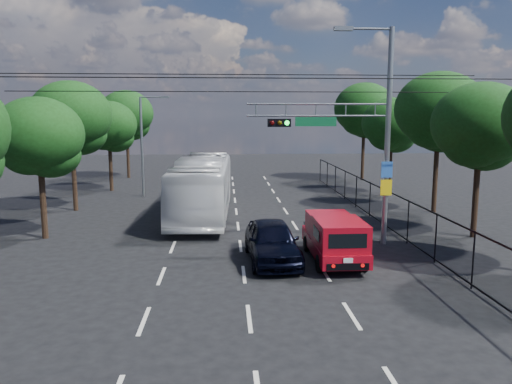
{
  "coord_description": "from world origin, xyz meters",
  "views": [
    {
      "loc": [
        -0.65,
        -13.61,
        5.81
      ],
      "look_at": [
        0.55,
        5.66,
        2.8
      ],
      "focal_mm": 35.0,
      "sensor_mm": 36.0,
      "label": 1
    }
  ],
  "objects": [
    {
      "name": "utility_wires",
      "position": [
        0.0,
        8.83,
        7.23
      ],
      "size": [
        22.0,
        5.04,
        0.74
      ],
      "color": "black",
      "rests_on": "ground"
    },
    {
      "name": "streetlight_left",
      "position": [
        -6.33,
        22.0,
        3.94
      ],
      "size": [
        2.09,
        0.22,
        7.08
      ],
      "color": "slate",
      "rests_on": "ground"
    },
    {
      "name": "tree_right_b",
      "position": [
        11.22,
        9.02,
        5.06
      ],
      "size": [
        4.5,
        4.5,
        7.31
      ],
      "color": "black",
      "rests_on": "ground"
    },
    {
      "name": "white_van",
      "position": [
        -3.0,
        16.02,
        0.65
      ],
      "size": [
        1.4,
        3.97,
        1.31
      ],
      "primitive_type": "imported",
      "rotation": [
        0.0,
        0.0,
        0.0
      ],
      "color": "silver",
      "rests_on": "ground"
    },
    {
      "name": "signal_mast",
      "position": [
        5.28,
        7.99,
        5.24
      ],
      "size": [
        6.43,
        0.39,
        9.5
      ],
      "color": "slate",
      "rests_on": "ground"
    },
    {
      "name": "tree_left_b",
      "position": [
        -9.18,
        10.02,
        4.58
      ],
      "size": [
        4.08,
        4.08,
        6.63
      ],
      "color": "black",
      "rests_on": "ground"
    },
    {
      "name": "tree_right_e",
      "position": [
        11.62,
        30.02,
        5.94
      ],
      "size": [
        5.28,
        5.28,
        8.58
      ],
      "color": "black",
      "rests_on": "ground"
    },
    {
      "name": "tree_left_e",
      "position": [
        -9.58,
        33.02,
        5.53
      ],
      "size": [
        4.92,
        4.92,
        7.99
      ],
      "color": "black",
      "rests_on": "ground"
    },
    {
      "name": "tree_right_d",
      "position": [
        11.42,
        22.02,
        4.85
      ],
      "size": [
        4.32,
        4.32,
        7.02
      ],
      "color": "black",
      "rests_on": "ground"
    },
    {
      "name": "red_pickup",
      "position": [
        3.65,
        5.45,
        0.99
      ],
      "size": [
        1.87,
        5.01,
        1.86
      ],
      "color": "black",
      "rests_on": "ground"
    },
    {
      "name": "white_bus",
      "position": [
        -1.95,
        14.92,
        1.71
      ],
      "size": [
        3.32,
        12.35,
        3.41
      ],
      "primitive_type": "imported",
      "rotation": [
        0.0,
        0.0,
        -0.04
      ],
      "color": "silver",
      "rests_on": "ground"
    },
    {
      "name": "lane_markings",
      "position": [
        -0.0,
        14.0,
        0.01
      ],
      "size": [
        6.12,
        38.0,
        0.01
      ],
      "color": "beige",
      "rests_on": "ground"
    },
    {
      "name": "ground",
      "position": [
        0.0,
        0.0,
        0.0
      ],
      "size": [
        120.0,
        120.0,
        0.0
      ],
      "primitive_type": "plane",
      "color": "black",
      "rests_on": "ground"
    },
    {
      "name": "tree_left_c",
      "position": [
        -9.78,
        17.02,
        5.4
      ],
      "size": [
        4.8,
        4.8,
        7.8
      ],
      "color": "black",
      "rests_on": "ground"
    },
    {
      "name": "navy_hatchback",
      "position": [
        1.19,
        5.6,
        0.82
      ],
      "size": [
        2.18,
        4.93,
        1.65
      ],
      "primitive_type": "imported",
      "rotation": [
        0.0,
        0.0,
        0.05
      ],
      "color": "black",
      "rests_on": "ground"
    },
    {
      "name": "tree_right_c",
      "position": [
        11.82,
        15.02,
        5.73
      ],
      "size": [
        5.1,
        5.1,
        8.29
      ],
      "color": "black",
      "rests_on": "ground"
    },
    {
      "name": "fence_right",
      "position": [
        7.6,
        12.17,
        1.03
      ],
      "size": [
        0.06,
        34.03,
        2.0
      ],
      "color": "black",
      "rests_on": "ground"
    },
    {
      "name": "tree_left_d",
      "position": [
        -9.38,
        25.02,
        4.72
      ],
      "size": [
        4.2,
        4.2,
        6.83
      ],
      "color": "black",
      "rests_on": "ground"
    }
  ]
}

